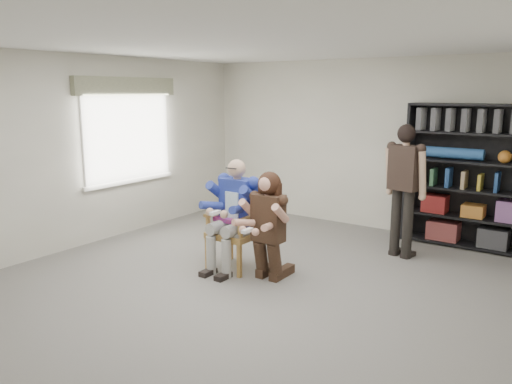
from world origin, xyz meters
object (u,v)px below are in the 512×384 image
Objects in this scene: kneeling_woman at (267,228)px; standing_man at (403,192)px; armchair at (235,227)px; seated_man at (234,214)px; bookshelf at (469,177)px.

standing_man is at bearing 60.07° from kneeling_woman.
standing_man is (1.61, 1.69, 0.36)m from armchair.
seated_man is 2.35m from standing_man.
kneeling_woman is (0.58, -0.12, -0.06)m from seated_man.
seated_man is 0.79× the size of standing_man.
standing_man is at bearing 46.13° from armchair.
bookshelf reaches higher than standing_man.
kneeling_woman is 3.28m from bookshelf.
seated_man is 0.69× the size of bookshelf.
kneeling_woman is at bearing -12.01° from seated_man.
armchair is 2.37m from standing_man.
armchair is 0.84× the size of kneeling_woman.
bookshelf is (2.23, 2.69, 0.50)m from armchair.
seated_man is 3.51m from bookshelf.
standing_man is (-0.62, -1.00, -0.13)m from bookshelf.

